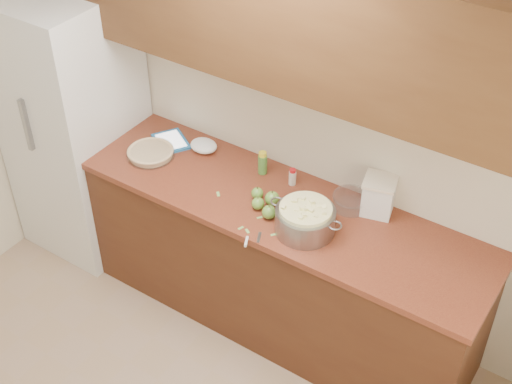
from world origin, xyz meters
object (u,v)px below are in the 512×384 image
Objects in this scene: flour_canister at (379,195)px; tablet at (171,141)px; pie at (151,153)px; colander at (305,219)px.

flour_canister is 1.36m from tablet.
colander is at bearing -3.42° from pie.
pie is at bearing -62.59° from tablet.
flour_canister reaches higher than colander.
flour_canister reaches higher than tablet.
pie is at bearing 176.58° from colander.
colander is at bearing 18.76° from tablet.
pie is 0.18m from tablet.
colander reaches higher than tablet.
tablet is at bearing 167.48° from colander.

